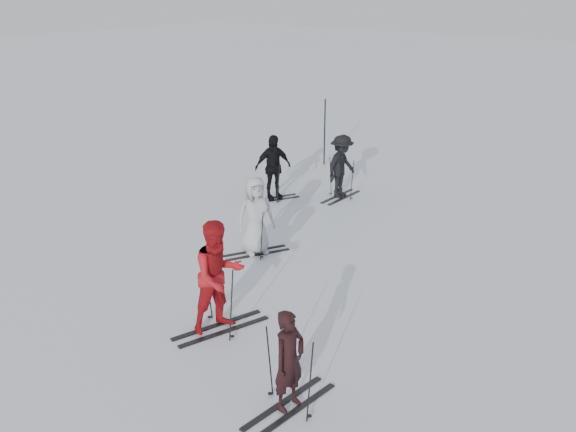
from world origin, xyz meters
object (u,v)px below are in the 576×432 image
Objects in this scene: skier_uphill_far at (341,167)px; skier_red at (219,278)px; skier_grey at (256,217)px; piste_marker at (325,132)px; skier_near_dark at (289,362)px; skier_uphill_left at (273,168)px.

skier_red is at bearing -162.57° from skier_uphill_far.
piste_marker is at bearing 50.78° from skier_grey.
skier_near_dark is 9.64m from skier_uphill_far.
skier_red is 0.92× the size of piste_marker.
skier_uphill_far is at bearing 33.45° from skier_near_dark.
skier_red is 3.39m from skier_grey.
skier_red is at bearing -63.93° from piste_marker.
skier_red is at bearing -122.70° from skier_grey.
skier_red is 7.79m from skier_uphill_far.
piste_marker reaches higher than skier_uphill_left.
skier_grey is at bearing -171.63° from skier_uphill_far.
skier_uphill_left is at bearing 44.95° from skier_near_dark.
skier_grey is 7.66m from piste_marker.
piste_marker reaches higher than skier_near_dark.
piste_marker is at bearing 37.05° from skier_near_dark.
skier_red is at bearing -121.90° from skier_uphill_left.
skier_uphill_left is at bearing -75.46° from piste_marker.
skier_uphill_left is 1.02× the size of skier_uphill_far.
piste_marker is (-7.18, 10.88, 0.33)m from skier_near_dark.
piste_marker reaches higher than skier_grey.
skier_red is 1.13× the size of skier_uphill_far.
skier_red is 1.11× the size of skier_uphill_left.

